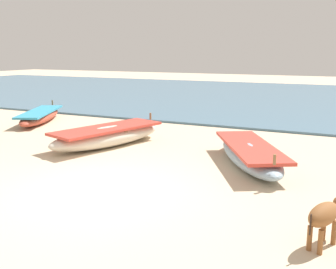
{
  "coord_description": "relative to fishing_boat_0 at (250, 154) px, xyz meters",
  "views": [
    {
      "loc": [
        4.25,
        -5.83,
        2.59
      ],
      "look_at": [
        0.14,
        2.77,
        0.6
      ],
      "focal_mm": 42.46,
      "sensor_mm": 36.0,
      "label": 1
    }
  ],
  "objects": [
    {
      "name": "fishing_boat_5",
      "position": [
        -8.51,
        2.28,
        -0.03
      ],
      "size": [
        2.35,
        3.66,
        0.63
      ],
      "rotation": [
        0.0,
        0.0,
        2.02
      ],
      "color": "#B74733",
      "rests_on": "ground"
    },
    {
      "name": "fishing_boat_1",
      "position": [
        -4.07,
        0.19,
        0.03
      ],
      "size": [
        2.13,
        3.85,
        0.74
      ],
      "rotation": [
        0.0,
        0.0,
        1.28
      ],
      "color": "beige",
      "rests_on": "ground"
    },
    {
      "name": "fishing_boat_0",
      "position": [
        0.0,
        0.0,
        0.0
      ],
      "size": [
        2.66,
        3.64,
        0.69
      ],
      "rotation": [
        0.0,
        0.0,
        5.23
      ],
      "color": "#8CA5B7",
      "rests_on": "ground"
    },
    {
      "name": "ground",
      "position": [
        -2.11,
        -3.05,
        -0.27
      ],
      "size": [
        80.0,
        80.0,
        0.0
      ],
      "primitive_type": "plane",
      "color": "beige"
    },
    {
      "name": "calf_near_brown",
      "position": [
        1.89,
        -3.5,
        0.18
      ],
      "size": [
        0.52,
        0.93,
        0.62
      ],
      "rotation": [
        0.0,
        0.0,
        1.21
      ],
      "color": "brown",
      "rests_on": "ground"
    },
    {
      "name": "sea_water",
      "position": [
        -2.11,
        14.18,
        -0.23
      ],
      "size": [
        60.0,
        20.0,
        0.08
      ],
      "primitive_type": "cube",
      "color": "slate",
      "rests_on": "ground"
    }
  ]
}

